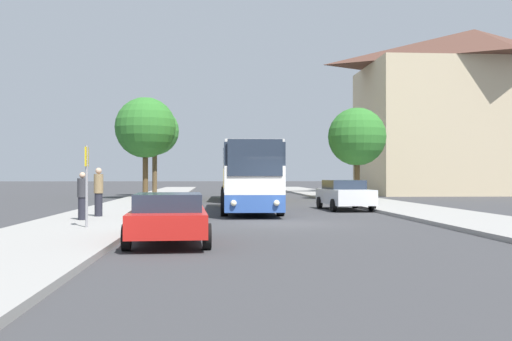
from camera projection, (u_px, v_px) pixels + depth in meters
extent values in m
plane|color=#38383A|center=(286.00, 224.00, 21.60)|extent=(300.00, 300.00, 0.00)
cube|color=gray|center=(89.00, 223.00, 21.11)|extent=(4.00, 120.00, 0.15)
cube|color=gray|center=(474.00, 221.00, 22.10)|extent=(4.00, 120.00, 0.15)
cube|color=#C6B28E|center=(475.00, 131.00, 54.70)|extent=(19.90, 11.54, 11.67)
pyramid|color=#513328|center=(474.00, 48.00, 54.76)|extent=(19.90, 11.54, 3.46)
cube|color=#2D519E|center=(249.00, 199.00, 28.75)|extent=(2.55, 10.71, 0.70)
cube|color=silver|center=(249.00, 179.00, 28.76)|extent=(2.55, 10.71, 1.15)
cube|color=#232D3D|center=(249.00, 158.00, 28.77)|extent=(2.57, 10.50, 0.95)
cube|color=silver|center=(249.00, 147.00, 28.77)|extent=(2.50, 10.50, 0.12)
cube|color=#232D3D|center=(255.00, 157.00, 23.40)|extent=(2.17, 0.09, 1.45)
sphere|color=#F4EAC1|center=(234.00, 203.00, 23.32)|extent=(0.24, 0.24, 0.24)
sphere|color=#F4EAC1|center=(277.00, 203.00, 23.42)|extent=(0.24, 0.24, 0.24)
cylinder|color=black|center=(224.00, 205.00, 25.48)|extent=(0.31, 1.00, 1.00)
cylinder|color=black|center=(280.00, 204.00, 25.62)|extent=(0.31, 1.00, 1.00)
cylinder|color=black|center=(224.00, 199.00, 31.88)|extent=(0.31, 1.00, 1.00)
cylinder|color=black|center=(269.00, 199.00, 32.02)|extent=(0.31, 1.00, 1.00)
cube|color=#2D2D2D|center=(241.00, 191.00, 42.31)|extent=(2.73, 11.10, 0.70)
cube|color=yellow|center=(241.00, 175.00, 42.32)|extent=(2.73, 11.10, 1.52)
cube|color=#232D3D|center=(241.00, 158.00, 42.33)|extent=(2.75, 10.88, 0.95)
cube|color=yellow|center=(241.00, 150.00, 42.34)|extent=(2.68, 10.87, 0.12)
cube|color=#232D3D|center=(243.00, 158.00, 36.79)|extent=(2.19, 0.12, 1.45)
sphere|color=#F4EAC1|center=(229.00, 193.00, 36.72)|extent=(0.24, 0.24, 0.24)
sphere|color=#F4EAC1|center=(257.00, 193.00, 36.79)|extent=(0.24, 0.24, 0.24)
cylinder|color=black|center=(224.00, 194.00, 38.95)|extent=(0.33, 1.01, 1.00)
cylinder|color=black|center=(261.00, 194.00, 39.06)|extent=(0.33, 1.01, 1.00)
cylinder|color=black|center=(225.00, 192.00, 45.57)|extent=(0.33, 1.01, 1.00)
cylinder|color=black|center=(256.00, 192.00, 45.67)|extent=(0.33, 1.01, 1.00)
cube|color=red|center=(169.00, 221.00, 15.30)|extent=(2.07, 4.45, 0.55)
cube|color=#232D3D|center=(168.00, 202.00, 15.13)|extent=(1.75, 2.35, 0.43)
cylinder|color=black|center=(136.00, 227.00, 16.54)|extent=(0.23, 0.63, 0.62)
cylinder|color=black|center=(203.00, 227.00, 16.76)|extent=(0.23, 0.63, 0.62)
cylinder|color=black|center=(126.00, 237.00, 13.85)|extent=(0.23, 0.63, 0.62)
cylinder|color=black|center=(207.00, 236.00, 14.07)|extent=(0.23, 0.63, 0.62)
cube|color=silver|center=(345.00, 196.00, 30.06)|extent=(2.16, 4.74, 0.74)
cube|color=#232D3D|center=(344.00, 185.00, 30.25)|extent=(1.81, 2.50, 0.45)
cylinder|color=black|center=(372.00, 205.00, 28.75)|extent=(0.23, 0.63, 0.62)
cylinder|color=black|center=(333.00, 205.00, 28.51)|extent=(0.23, 0.63, 0.62)
cylinder|color=black|center=(355.00, 202.00, 31.60)|extent=(0.23, 0.63, 0.62)
cylinder|color=black|center=(320.00, 203.00, 31.36)|extent=(0.23, 0.63, 0.62)
cylinder|color=gray|center=(87.00, 186.00, 18.41)|extent=(0.08, 0.08, 2.52)
cube|color=yellow|center=(87.00, 157.00, 18.42)|extent=(0.03, 0.45, 0.60)
cylinder|color=#23232D|center=(99.00, 205.00, 23.28)|extent=(0.30, 0.30, 0.90)
cylinder|color=olive|center=(99.00, 184.00, 23.29)|extent=(0.36, 0.36, 0.75)
sphere|color=tan|center=(99.00, 171.00, 23.29)|extent=(0.24, 0.24, 0.24)
cylinder|color=#23232D|center=(82.00, 209.00, 21.42)|extent=(0.30, 0.30, 0.81)
cylinder|color=#333338|center=(82.00, 188.00, 21.42)|extent=(0.36, 0.36, 0.68)
sphere|color=tan|center=(82.00, 175.00, 21.43)|extent=(0.22, 0.22, 0.22)
cylinder|color=#513D23|center=(145.00, 174.00, 44.29)|extent=(0.40, 0.40, 3.44)
sphere|color=#2D7028|center=(145.00, 128.00, 44.31)|extent=(4.50, 4.50, 4.50)
cylinder|color=brown|center=(155.00, 172.00, 50.00)|extent=(0.40, 0.40, 3.79)
sphere|color=#387F33|center=(155.00, 131.00, 50.03)|extent=(4.04, 4.04, 4.04)
cylinder|color=#513D23|center=(357.00, 178.00, 42.88)|extent=(0.40, 0.40, 2.81)
sphere|color=#2D7028|center=(357.00, 137.00, 42.90)|extent=(4.16, 4.16, 4.16)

